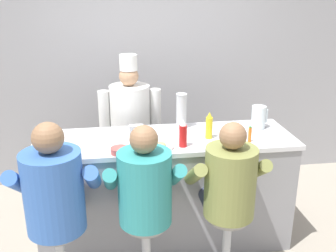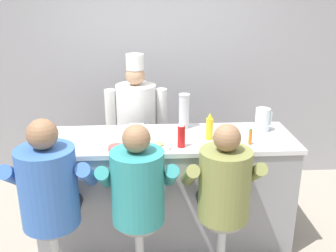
{
  "view_description": "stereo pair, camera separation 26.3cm",
  "coord_description": "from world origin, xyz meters",
  "px_view_note": "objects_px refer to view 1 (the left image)",
  "views": [
    {
      "loc": [
        -0.44,
        -2.79,
        2.28
      ],
      "look_at": [
        0.02,
        0.32,
        1.16
      ],
      "focal_mm": 42.0,
      "sensor_mm": 36.0,
      "label": 1
    },
    {
      "loc": [
        -0.18,
        -2.82,
        2.28
      ],
      "look_at": [
        0.02,
        0.32,
        1.16
      ],
      "focal_mm": 42.0,
      "sensor_mm": 36.0,
      "label": 2
    }
  ],
  "objects_px": {
    "ketchup_bottle_red": "(183,134)",
    "water_pitcher_clear": "(259,117)",
    "napkin_dispenser_chrome": "(137,133)",
    "breakfast_plate": "(159,146)",
    "diner_seated_teal": "(145,191)",
    "mustard_bottle_yellow": "(209,126)",
    "diner_seated_blue": "(55,194)",
    "cup_stack_steel": "(181,111)",
    "diner_seated_olive": "(229,185)",
    "coffee_mug_blue": "(40,146)",
    "cook_in_whites_near": "(130,125)",
    "hot_sauce_bottle_orange": "(250,135)",
    "cereal_bowl": "(120,150)"
  },
  "relations": [
    {
      "from": "breakfast_plate",
      "to": "diner_seated_blue",
      "type": "relative_size",
      "value": 0.16
    },
    {
      "from": "ketchup_bottle_red",
      "to": "diner_seated_olive",
      "type": "height_order",
      "value": "diner_seated_olive"
    },
    {
      "from": "napkin_dispenser_chrome",
      "to": "breakfast_plate",
      "type": "bearing_deg",
      "value": -49.42
    },
    {
      "from": "hot_sauce_bottle_orange",
      "to": "cereal_bowl",
      "type": "bearing_deg",
      "value": -175.64
    },
    {
      "from": "mustard_bottle_yellow",
      "to": "diner_seated_blue",
      "type": "height_order",
      "value": "diner_seated_blue"
    },
    {
      "from": "water_pitcher_clear",
      "to": "napkin_dispenser_chrome",
      "type": "xyz_separation_m",
      "value": [
        -1.13,
        -0.13,
        -0.04
      ]
    },
    {
      "from": "hot_sauce_bottle_orange",
      "to": "coffee_mug_blue",
      "type": "xyz_separation_m",
      "value": [
        -1.72,
        0.06,
        -0.02
      ]
    },
    {
      "from": "water_pitcher_clear",
      "to": "diner_seated_teal",
      "type": "xyz_separation_m",
      "value": [
        -1.12,
        -0.73,
        -0.27
      ]
    },
    {
      "from": "ketchup_bottle_red",
      "to": "cup_stack_steel",
      "type": "relative_size",
      "value": 0.72
    },
    {
      "from": "napkin_dispenser_chrome",
      "to": "diner_seated_olive",
      "type": "bearing_deg",
      "value": -42.59
    },
    {
      "from": "ketchup_bottle_red",
      "to": "breakfast_plate",
      "type": "distance_m",
      "value": 0.22
    },
    {
      "from": "cup_stack_steel",
      "to": "diner_seated_olive",
      "type": "xyz_separation_m",
      "value": [
        0.21,
        -0.85,
        -0.33
      ]
    },
    {
      "from": "cereal_bowl",
      "to": "mustard_bottle_yellow",
      "type": "bearing_deg",
      "value": 15.77
    },
    {
      "from": "mustard_bottle_yellow",
      "to": "coffee_mug_blue",
      "type": "xyz_separation_m",
      "value": [
        -1.4,
        -0.07,
        -0.07
      ]
    },
    {
      "from": "hot_sauce_bottle_orange",
      "to": "coffee_mug_blue",
      "type": "height_order",
      "value": "hot_sauce_bottle_orange"
    },
    {
      "from": "mustard_bottle_yellow",
      "to": "coffee_mug_blue",
      "type": "bearing_deg",
      "value": -177.01
    },
    {
      "from": "hot_sauce_bottle_orange",
      "to": "cook_in_whites_near",
      "type": "height_order",
      "value": "cook_in_whites_near"
    },
    {
      "from": "diner_seated_olive",
      "to": "cook_in_whites_near",
      "type": "bearing_deg",
      "value": 116.17
    },
    {
      "from": "breakfast_plate",
      "to": "diner_seated_olive",
      "type": "distance_m",
      "value": 0.64
    },
    {
      "from": "diner_seated_blue",
      "to": "diner_seated_olive",
      "type": "xyz_separation_m",
      "value": [
        1.27,
        -0.0,
        -0.03
      ]
    },
    {
      "from": "cereal_bowl",
      "to": "cup_stack_steel",
      "type": "xyz_separation_m",
      "value": [
        0.58,
        0.52,
        0.14
      ]
    },
    {
      "from": "napkin_dispenser_chrome",
      "to": "diner_seated_blue",
      "type": "bearing_deg",
      "value": -136.66
    },
    {
      "from": "cereal_bowl",
      "to": "hot_sauce_bottle_orange",
      "type": "bearing_deg",
      "value": 4.36
    },
    {
      "from": "napkin_dispenser_chrome",
      "to": "diner_seated_blue",
      "type": "height_order",
      "value": "diner_seated_blue"
    },
    {
      "from": "cook_in_whites_near",
      "to": "mustard_bottle_yellow",
      "type": "bearing_deg",
      "value": -51.45
    },
    {
      "from": "coffee_mug_blue",
      "to": "diner_seated_olive",
      "type": "height_order",
      "value": "diner_seated_olive"
    },
    {
      "from": "mustard_bottle_yellow",
      "to": "cup_stack_steel",
      "type": "distance_m",
      "value": 0.36
    },
    {
      "from": "cup_stack_steel",
      "to": "diner_seated_teal",
      "type": "bearing_deg",
      "value": -116.52
    },
    {
      "from": "cereal_bowl",
      "to": "cup_stack_steel",
      "type": "bearing_deg",
      "value": 41.6
    },
    {
      "from": "ketchup_bottle_red",
      "to": "water_pitcher_clear",
      "type": "bearing_deg",
      "value": 23.41
    },
    {
      "from": "hot_sauce_bottle_orange",
      "to": "diner_seated_teal",
      "type": "xyz_separation_m",
      "value": [
        -0.93,
        -0.41,
        -0.23
      ]
    },
    {
      "from": "ketchup_bottle_red",
      "to": "napkin_dispenser_chrome",
      "type": "distance_m",
      "value": 0.42
    },
    {
      "from": "mustard_bottle_yellow",
      "to": "diner_seated_teal",
      "type": "xyz_separation_m",
      "value": [
        -0.61,
        -0.55,
        -0.28
      ]
    },
    {
      "from": "cereal_bowl",
      "to": "diner_seated_olive",
      "type": "xyz_separation_m",
      "value": [
        0.8,
        -0.33,
        -0.2
      ]
    },
    {
      "from": "napkin_dispenser_chrome",
      "to": "diner_seated_blue",
      "type": "relative_size",
      "value": 0.09
    },
    {
      "from": "breakfast_plate",
      "to": "cook_in_whites_near",
      "type": "relative_size",
      "value": 0.14
    },
    {
      "from": "mustard_bottle_yellow",
      "to": "coffee_mug_blue",
      "type": "relative_size",
      "value": 1.67
    },
    {
      "from": "hot_sauce_bottle_orange",
      "to": "cereal_bowl",
      "type": "distance_m",
      "value": 1.1
    },
    {
      "from": "mustard_bottle_yellow",
      "to": "cook_in_whites_near",
      "type": "height_order",
      "value": "cook_in_whites_near"
    },
    {
      "from": "breakfast_plate",
      "to": "napkin_dispenser_chrome",
      "type": "relative_size",
      "value": 1.74
    },
    {
      "from": "diner_seated_teal",
      "to": "hot_sauce_bottle_orange",
      "type": "bearing_deg",
      "value": 23.84
    },
    {
      "from": "breakfast_plate",
      "to": "diner_seated_olive",
      "type": "bearing_deg",
      "value": -39.68
    },
    {
      "from": "mustard_bottle_yellow",
      "to": "diner_seated_blue",
      "type": "xyz_separation_m",
      "value": [
        -1.25,
        -0.54,
        -0.25
      ]
    },
    {
      "from": "napkin_dispenser_chrome",
      "to": "diner_seated_teal",
      "type": "xyz_separation_m",
      "value": [
        0.01,
        -0.59,
        -0.23
      ]
    },
    {
      "from": "ketchup_bottle_red",
      "to": "cup_stack_steel",
      "type": "xyz_separation_m",
      "value": [
        0.07,
        0.45,
        0.05
      ]
    },
    {
      "from": "diner_seated_blue",
      "to": "diner_seated_olive",
      "type": "relative_size",
      "value": 1.05
    },
    {
      "from": "breakfast_plate",
      "to": "diner_seated_teal",
      "type": "xyz_separation_m",
      "value": [
        -0.16,
        -0.39,
        -0.18
      ]
    },
    {
      "from": "cup_stack_steel",
      "to": "cook_in_whites_near",
      "type": "height_order",
      "value": "cook_in_whites_near"
    },
    {
      "from": "water_pitcher_clear",
      "to": "cereal_bowl",
      "type": "xyz_separation_m",
      "value": [
        -1.28,
        -0.4,
        -0.08
      ]
    },
    {
      "from": "napkin_dispenser_chrome",
      "to": "cook_in_whites_near",
      "type": "bearing_deg",
      "value": 91.17
    }
  ]
}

